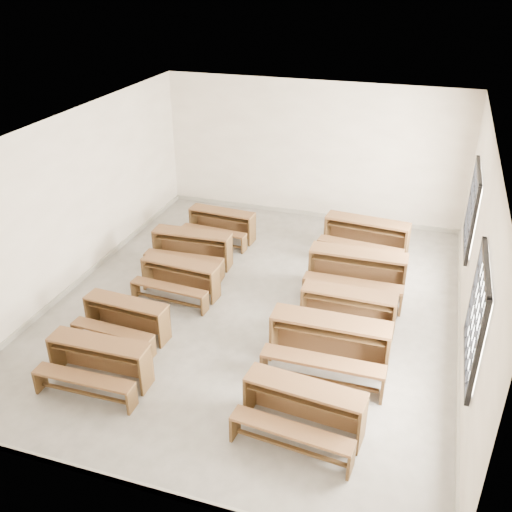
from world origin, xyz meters
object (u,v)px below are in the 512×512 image
(desk_set_3, at_px, (192,246))
(desk_set_8, at_px, (357,269))
(desk_set_2, at_px, (179,276))
(desk_set_7, at_px, (348,308))
(desk_set_1, at_px, (125,316))
(desk_set_9, at_px, (366,235))
(desk_set_0, at_px, (98,359))
(desk_set_4, at_px, (221,223))
(desk_set_5, at_px, (303,406))
(desk_set_6, at_px, (329,341))

(desk_set_3, bearing_deg, desk_set_8, -2.75)
(desk_set_2, relative_size, desk_set_3, 0.93)
(desk_set_3, height_order, desk_set_7, desk_set_3)
(desk_set_1, relative_size, desk_set_9, 0.81)
(desk_set_8, bearing_deg, desk_set_1, -143.14)
(desk_set_1, bearing_deg, desk_set_7, 24.52)
(desk_set_0, relative_size, desk_set_7, 0.96)
(desk_set_1, distance_m, desk_set_3, 2.59)
(desk_set_7, height_order, desk_set_9, desk_set_9)
(desk_set_8, bearing_deg, desk_set_2, -160.77)
(desk_set_4, xyz_separation_m, desk_set_7, (3.24, -2.61, 0.03))
(desk_set_2, height_order, desk_set_7, desk_set_7)
(desk_set_3, relative_size, desk_set_7, 1.03)
(desk_set_1, relative_size, desk_set_2, 0.97)
(desk_set_4, bearing_deg, desk_set_5, -54.61)
(desk_set_7, bearing_deg, desk_set_5, -93.00)
(desk_set_4, height_order, desk_set_5, desk_set_5)
(desk_set_6, distance_m, desk_set_7, 1.07)
(desk_set_1, relative_size, desk_set_7, 0.93)
(desk_set_1, bearing_deg, desk_set_5, -16.48)
(desk_set_2, distance_m, desk_set_4, 2.44)
(desk_set_9, bearing_deg, desk_set_3, -149.54)
(desk_set_6, bearing_deg, desk_set_0, -156.76)
(desk_set_0, distance_m, desk_set_9, 6.09)
(desk_set_4, bearing_deg, desk_set_6, -45.21)
(desk_set_9, bearing_deg, desk_set_8, -82.31)
(desk_set_4, relative_size, desk_set_6, 0.84)
(desk_set_1, relative_size, desk_set_4, 0.97)
(desk_set_6, relative_size, desk_set_9, 1.00)
(desk_set_0, height_order, desk_set_3, desk_set_3)
(desk_set_9, bearing_deg, desk_set_1, -123.32)
(desk_set_3, relative_size, desk_set_4, 1.06)
(desk_set_6, bearing_deg, desk_set_4, 130.04)
(desk_set_4, relative_size, desk_set_9, 0.84)
(desk_set_0, height_order, desk_set_9, desk_set_9)
(desk_set_3, distance_m, desk_set_8, 3.32)
(desk_set_3, bearing_deg, desk_set_6, -38.16)
(desk_set_0, height_order, desk_set_6, desk_set_6)
(desk_set_0, bearing_deg, desk_set_1, 99.16)
(desk_set_5, height_order, desk_set_7, desk_set_5)
(desk_set_4, distance_m, desk_set_9, 3.14)
(desk_set_0, relative_size, desk_set_5, 0.92)
(desk_set_7, bearing_deg, desk_set_4, 141.75)
(desk_set_0, xyz_separation_m, desk_set_6, (3.12, 1.37, 0.07))
(desk_set_1, relative_size, desk_set_8, 0.82)
(desk_set_7, relative_size, desk_set_9, 0.87)
(desk_set_5, height_order, desk_set_6, desk_set_6)
(desk_set_0, relative_size, desk_set_2, 1.01)
(desk_set_0, distance_m, desk_set_3, 3.73)
(desk_set_1, distance_m, desk_set_2, 1.49)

